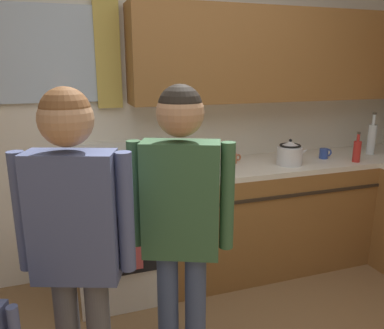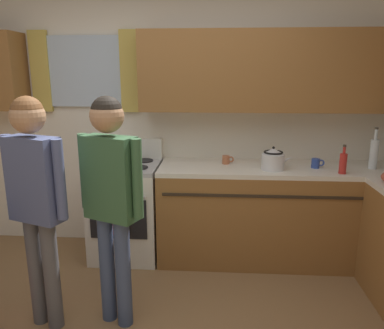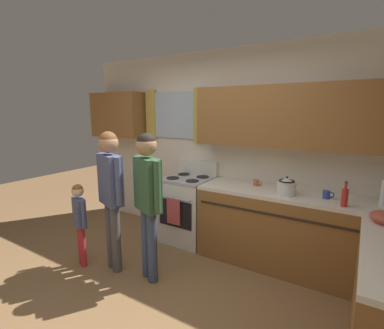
{
  "view_description": "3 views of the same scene",
  "coord_description": "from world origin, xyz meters",
  "views": [
    {
      "loc": [
        -0.7,
        -1.08,
        1.67
      ],
      "look_at": [
        -0.04,
        0.88,
        1.12
      ],
      "focal_mm": 35.61,
      "sensor_mm": 36.0,
      "label": 1
    },
    {
      "loc": [
        0.47,
        -1.77,
        1.72
      ],
      "look_at": [
        0.31,
        0.67,
        1.12
      ],
      "focal_mm": 34.88,
      "sensor_mm": 36.0,
      "label": 2
    },
    {
      "loc": [
        1.64,
        -1.61,
        1.8
      ],
      "look_at": [
        0.02,
        1.0,
        1.21
      ],
      "focal_mm": 26.24,
      "sensor_mm": 36.0,
      "label": 3
    }
  ],
  "objects": [
    {
      "name": "back_wall_unit",
      "position": [
        0.09,
        1.82,
        1.48
      ],
      "size": [
        4.6,
        0.42,
        2.6
      ],
      "color": "silver",
      "rests_on": "ground"
    },
    {
      "name": "bottle_tall_clear",
      "position": [
        1.85,
        1.52,
        1.04
      ],
      "size": [
        0.07,
        0.07,
        0.37
      ],
      "color": "silver",
      "rests_on": "kitchen_counter_run"
    },
    {
      "name": "mug_cobalt_blue",
      "position": [
        1.36,
        1.52,
        0.94
      ],
      "size": [
        0.11,
        0.07,
        0.08
      ],
      "color": "#2D479E",
      "rests_on": "kitchen_counter_run"
    },
    {
      "name": "cup_terracotta",
      "position": [
        0.56,
        1.62,
        0.94
      ],
      "size": [
        0.11,
        0.07,
        0.08
      ],
      "color": "#B76642",
      "rests_on": "kitchen_counter_run"
    },
    {
      "name": "bottle_sauce_red",
      "position": [
        1.53,
        1.34,
        0.99
      ],
      "size": [
        0.06,
        0.06,
        0.25
      ],
      "color": "red",
      "rests_on": "kitchen_counter_run"
    },
    {
      "name": "stove_oven",
      "position": [
        -0.38,
        1.54,
        0.47
      ],
      "size": [
        0.62,
        0.67,
        1.1
      ],
      "color": "silver",
      "rests_on": "ground"
    },
    {
      "name": "adult_in_plaid",
      "position": [
        -0.22,
        0.52,
        1.0
      ],
      "size": [
        0.46,
        0.28,
        1.59
      ],
      "color": "#38476B",
      "rests_on": "ground"
    },
    {
      "name": "adult_holding_child",
      "position": [
        -0.7,
        0.45,
        1.0
      ],
      "size": [
        0.47,
        0.27,
        1.59
      ],
      "color": "#4C4C51",
      "rests_on": "ground"
    },
    {
      "name": "kitchen_counter_run",
      "position": [
        1.44,
        1.18,
        0.45
      ],
      "size": [
        2.35,
        1.97,
        0.9
      ],
      "color": "brown",
      "rests_on": "ground"
    },
    {
      "name": "stovetop_kettle",
      "position": [
        0.96,
        1.43,
        1.0
      ],
      "size": [
        0.27,
        0.2,
        0.21
      ],
      "color": "silver",
      "rests_on": "kitchen_counter_run"
    }
  ]
}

